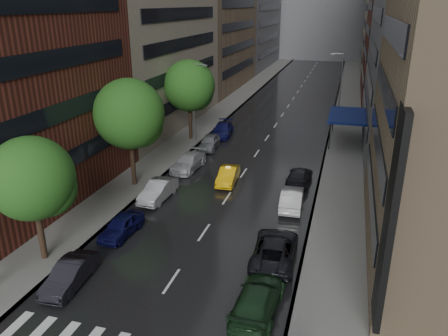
# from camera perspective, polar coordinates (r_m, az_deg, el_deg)

# --- Properties ---
(ground) EXTENTS (220.00, 220.00, 0.00)m
(ground) POSITION_cam_1_polar(r_m,az_deg,el_deg) (23.70, -10.79, -19.70)
(ground) COLOR gray
(ground) RESTS_ON ground
(road) EXTENTS (14.00, 140.00, 0.01)m
(road) POSITION_cam_1_polar(r_m,az_deg,el_deg) (68.14, 8.16, 7.67)
(road) COLOR black
(road) RESTS_ON ground
(sidewalk_left) EXTENTS (4.00, 140.00, 0.15)m
(sidewalk_left) POSITION_cam_1_polar(r_m,az_deg,el_deg) (69.87, 0.77, 8.27)
(sidewalk_left) COLOR gray
(sidewalk_left) RESTS_ON ground
(sidewalk_right) EXTENTS (4.00, 140.00, 0.15)m
(sidewalk_right) POSITION_cam_1_polar(r_m,az_deg,el_deg) (67.54, 15.79, 7.05)
(sidewalk_right) COLOR gray
(sidewalk_right) RESTS_ON ground
(buildings_right) EXTENTS (8.05, 109.10, 36.00)m
(buildings_right) POSITION_cam_1_polar(r_m,az_deg,el_deg) (72.78, 22.10, 19.23)
(buildings_right) COLOR #937A5B
(buildings_right) RESTS_ON ground
(building_far) EXTENTS (40.00, 14.00, 32.00)m
(building_far) POSITION_cam_1_polar(r_m,az_deg,el_deg) (134.11, 13.03, 20.64)
(building_far) COLOR slate
(building_far) RESTS_ON ground
(tree_near) EXTENTS (5.07, 5.07, 8.08)m
(tree_near) POSITION_cam_1_polar(r_m,az_deg,el_deg) (28.12, -23.83, -1.28)
(tree_near) COLOR #382619
(tree_near) RESTS_ON ground
(tree_mid) EXTENTS (5.96, 5.96, 9.50)m
(tree_mid) POSITION_cam_1_polar(r_m,az_deg,el_deg) (37.63, -12.28, 6.90)
(tree_mid) COLOR #382619
(tree_mid) RESTS_ON ground
(tree_far) EXTENTS (5.86, 5.86, 9.34)m
(tree_far) POSITION_cam_1_polar(r_m,az_deg,el_deg) (50.59, -4.57, 10.66)
(tree_far) COLOR #382619
(tree_far) RESTS_ON ground
(taxi) EXTENTS (1.80, 4.40, 1.42)m
(taxi) POSITION_cam_1_polar(r_m,az_deg,el_deg) (39.19, 0.53, -0.97)
(taxi) COLOR yellow
(taxi) RESTS_ON ground
(parked_cars_left) EXTENTS (2.70, 36.33, 1.56)m
(parked_cars_left) POSITION_cam_1_polar(r_m,az_deg,el_deg) (41.23, -5.36, 0.13)
(parked_cars_left) COLOR black
(parked_cars_left) RESTS_ON ground
(parked_cars_right) EXTENTS (2.89, 23.31, 1.59)m
(parked_cars_right) POSITION_cam_1_polar(r_m,az_deg,el_deg) (30.25, 7.50, -7.99)
(parked_cars_right) COLOR #163119
(parked_cars_right) RESTS_ON ground
(street_lamp_left) EXTENTS (1.74, 0.22, 9.00)m
(street_lamp_left) POSITION_cam_1_polar(r_m,az_deg,el_deg) (49.82, -3.89, 8.76)
(street_lamp_left) COLOR gray
(street_lamp_left) RESTS_ON sidewalk_left
(street_lamp_right) EXTENTS (1.74, 0.22, 9.00)m
(street_lamp_right) POSITION_cam_1_polar(r_m,az_deg,el_deg) (61.70, 14.93, 10.46)
(street_lamp_right) COLOR gray
(street_lamp_right) RESTS_ON sidewalk_right
(awning) EXTENTS (4.00, 8.00, 3.12)m
(awning) POSITION_cam_1_polar(r_m,az_deg,el_deg) (52.24, 15.76, 6.62)
(awning) COLOR navy
(awning) RESTS_ON sidewalk_right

